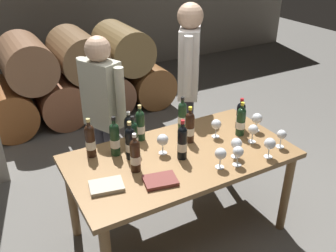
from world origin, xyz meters
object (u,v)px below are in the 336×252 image
wine_bottle_9 (129,130)px  wine_glass_1 (163,140)px  wine_bottle_2 (241,115)px  wine_bottle_6 (190,127)px  wine_bottle_11 (182,116)px  wine_glass_5 (253,130)px  wine_bottle_5 (140,125)px  wine_glass_3 (236,144)px  dining_table (181,164)px  wine_glass_2 (221,154)px  tasting_notebook (106,186)px  wine_glass_0 (270,144)px  wine_glass_8 (257,119)px  wine_bottle_7 (130,143)px  wine_glass_4 (238,152)px  sommelier_presenting (189,77)px  wine_bottle_1 (135,155)px  wine_glass_6 (282,135)px  leather_ledger (160,181)px  wine_bottle_8 (90,140)px  wine_glass_7 (216,125)px  wine_bottle_4 (115,139)px  wine_bottle_0 (241,121)px  wine_bottle_10 (182,142)px  wine_bottle_3 (133,136)px

wine_bottle_9 → wine_glass_1: (0.16, -0.26, -0.01)m
wine_bottle_2 → wine_bottle_6: size_ratio=0.89×
wine_bottle_11 → wine_glass_5: (0.38, -0.45, -0.02)m
wine_bottle_5 → wine_glass_3: size_ratio=1.92×
wine_bottle_11 → wine_glass_1: size_ratio=1.84×
dining_table → wine_bottle_5: wine_bottle_5 is taller
wine_glass_1 → wine_glass_2: bearing=-54.3°
wine_bottle_11 → tasting_notebook: 0.97m
wine_glass_0 → wine_glass_8: size_ratio=0.99×
wine_glass_8 → wine_bottle_7: bearing=173.2°
wine_glass_1 → wine_glass_4: bearing=-45.8°
sommelier_presenting → wine_bottle_5: bearing=-150.4°
wine_bottle_5 → wine_bottle_6: size_ratio=1.00×
wine_bottle_1 → tasting_notebook: (-0.25, -0.09, -0.11)m
wine_bottle_1 → wine_glass_4: (0.66, -0.29, -0.02)m
wine_glass_3 → wine_glass_6: bearing=-8.1°
wine_glass_3 → wine_bottle_2: bearing=47.4°
wine_glass_3 → wine_glass_5: bearing=23.4°
wine_glass_0 → leather_ledger: size_ratio=0.72×
leather_ledger → wine_bottle_8: bearing=130.2°
dining_table → wine_bottle_8: 0.71m
leather_ledger → sommelier_presenting: (0.83, 0.98, 0.27)m
wine_bottle_1 → wine_glass_2: wine_bottle_1 is taller
wine_bottle_11 → wine_glass_2: size_ratio=1.88×
wine_bottle_2 → wine_glass_7: 0.27m
wine_bottle_4 → tasting_notebook: (-0.21, -0.36, -0.12)m
wine_glass_1 → leather_ledger: (-0.19, -0.32, -0.10)m
wine_bottle_6 → wine_glass_8: size_ratio=1.89×
wine_bottle_5 → wine_bottle_11: 0.38m
wine_bottle_0 → wine_glass_2: bearing=-144.2°
wine_bottle_10 → wine_bottle_2: bearing=14.0°
wine_bottle_5 → wine_bottle_7: (-0.18, -0.21, -0.00)m
wine_bottle_9 → wine_glass_4: (0.55, -0.66, -0.01)m
wine_glass_1 → wine_glass_6: 0.92m
wine_bottle_1 → wine_bottle_3: 0.26m
sommelier_presenting → leather_ledger: bearing=-130.2°
wine_bottle_0 → wine_bottle_8: 1.21m
wine_glass_1 → wine_bottle_2: bearing=3.1°
wine_bottle_0 → wine_bottle_9: bearing=159.8°
wine_bottle_9 → wine_bottle_11: wine_bottle_11 is taller
wine_bottle_0 → wine_bottle_7: (-0.93, 0.11, 0.00)m
wine_bottle_1 → sommelier_presenting: (0.92, 0.78, 0.16)m
wine_bottle_0 → wine_glass_6: wine_bottle_0 is taller
wine_glass_2 → dining_table: bearing=118.1°
wine_bottle_10 → wine_glass_3: (0.36, -0.18, -0.02)m
wine_bottle_4 → wine_glass_6: size_ratio=2.13×
wine_bottle_0 → wine_bottle_2: 0.12m
wine_bottle_6 → wine_bottle_10: bearing=-134.8°
wine_bottle_3 → wine_glass_2: (0.44, -0.50, -0.02)m
wine_glass_7 → wine_glass_2: bearing=-121.9°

